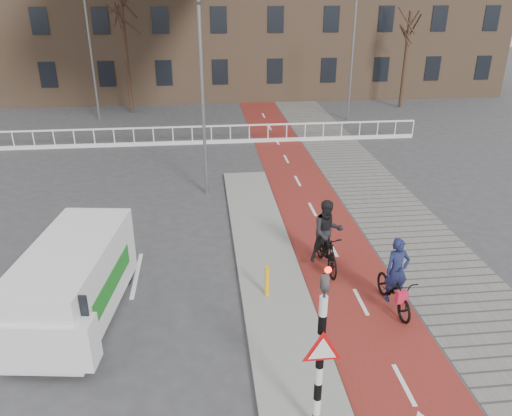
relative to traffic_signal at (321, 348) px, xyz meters
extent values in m
plane|color=#38383A|center=(0.60, 2.02, -1.99)|extent=(120.00, 120.00, 0.00)
cube|color=maroon|center=(2.10, 12.02, -1.98)|extent=(2.50, 60.00, 0.01)
cube|color=slate|center=(4.90, 12.02, -1.98)|extent=(3.00, 60.00, 0.01)
cube|color=gray|center=(-0.10, 6.02, -1.93)|extent=(1.80, 16.00, 0.12)
cylinder|color=black|center=(0.00, 0.02, -0.43)|extent=(0.14, 0.14, 2.88)
imported|color=black|center=(0.00, 0.02, 1.41)|extent=(0.13, 0.16, 0.80)
cylinder|color=#FF0C05|center=(0.00, -0.12, 1.59)|extent=(0.11, 0.02, 0.11)
cylinder|color=#FAB50D|center=(-0.33, 4.45, -1.44)|extent=(0.12, 0.12, 0.86)
imported|color=black|center=(2.84, 3.71, -1.49)|extent=(0.80, 1.92, 0.98)
imported|color=#171E44|center=(2.84, 3.71, -0.88)|extent=(0.66, 0.46, 1.71)
cube|color=red|center=(2.79, 3.16, -1.30)|extent=(0.27, 0.19, 0.32)
imported|color=black|center=(1.57, 5.83, -1.38)|extent=(0.69, 2.03, 1.20)
imported|color=black|center=(1.57, 5.83, -0.80)|extent=(0.96, 0.77, 1.89)
cube|color=silver|center=(-5.11, 4.20, -0.94)|extent=(2.42, 4.76, 1.82)
cube|color=#1A7B1F|center=(-6.03, 4.20, -1.04)|extent=(0.41, 2.89, 0.55)
cube|color=#1A7B1F|center=(-4.19, 4.20, -1.04)|extent=(0.41, 2.89, 0.55)
cube|color=black|center=(-5.11, 2.28, -0.54)|extent=(1.63, 0.27, 0.90)
cylinder|color=black|center=(-6.09, 2.77, -1.67)|extent=(0.31, 0.66, 0.64)
cylinder|color=black|center=(-4.55, 2.57, -1.67)|extent=(0.31, 0.66, 0.64)
cylinder|color=black|center=(-5.67, 5.84, -1.67)|extent=(0.31, 0.66, 0.64)
cylinder|color=black|center=(-4.14, 5.63, -1.67)|extent=(0.31, 0.66, 0.64)
cube|color=silver|center=(-4.40, 19.02, -1.04)|extent=(28.00, 0.08, 0.08)
cube|color=silver|center=(-4.40, 19.02, -1.89)|extent=(28.00, 0.10, 0.20)
cube|color=#7F6047|center=(-2.40, 34.02, 4.01)|extent=(46.00, 10.00, 12.00)
cylinder|color=black|center=(-6.46, 26.88, 1.76)|extent=(0.24, 0.24, 7.51)
cylinder|color=black|center=(11.78, 26.50, 1.11)|extent=(0.23, 0.23, 6.20)
cylinder|color=slate|center=(-1.79, 12.08, 1.63)|extent=(0.12, 0.12, 7.25)
cylinder|color=slate|center=(-8.24, 25.08, 2.14)|extent=(0.12, 0.12, 8.26)
cylinder|color=slate|center=(7.21, 23.41, 1.60)|extent=(0.12, 0.12, 7.19)
camera|label=1|loc=(-1.82, -6.58, 5.56)|focal=35.00mm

